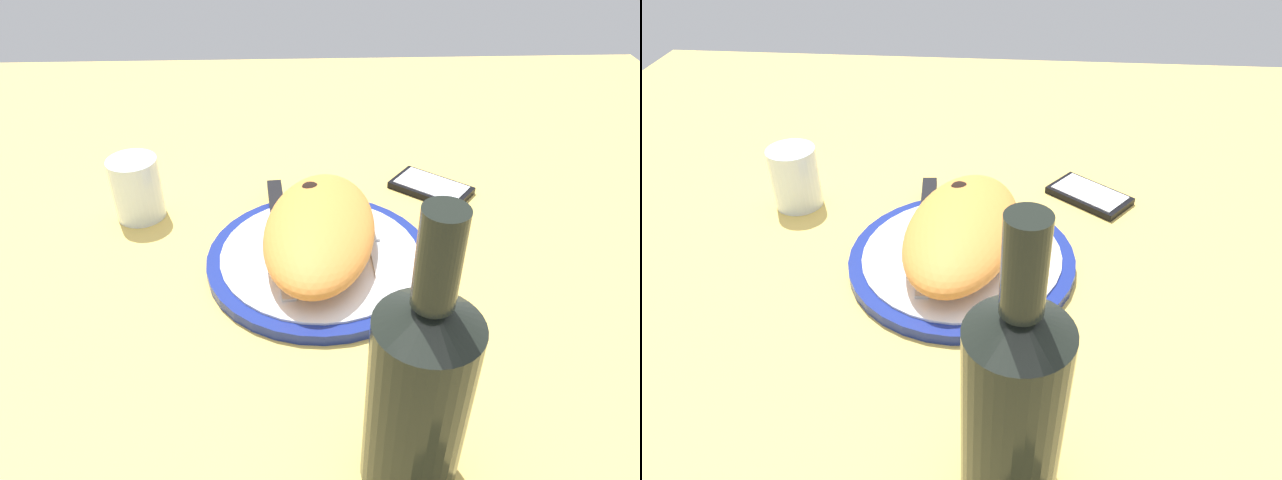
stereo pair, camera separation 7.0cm
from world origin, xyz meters
The scene contains 8 objects.
ground_plane centered at (0.00, 0.00, -1.50)cm, with size 150.00×150.00×3.00cm, color #DBB756.
plate centered at (0.00, 0.00, 0.81)cm, with size 27.72×27.72×1.69cm.
calzone centered at (0.89, 0.47, 4.60)cm, with size 26.48×16.45×5.80cm.
fork centered at (-0.01, -6.58, 1.89)cm, with size 15.28×2.28×0.40cm.
knife centered at (7.43, 5.21, 2.17)cm, with size 24.67×4.07×1.20cm.
smartphone centered at (16.75, -17.06, 0.56)cm, with size 11.94×12.69×1.16cm.
water_glass centered at (11.87, 24.28, 3.80)cm, with size 6.58×6.58×8.65cm.
wine_bottle centered at (-28.48, -6.28, 10.31)cm, with size 7.93×7.93×26.59cm.
Camera 2 is at (-56.38, -4.82, 45.17)cm, focal length 32.75 mm.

